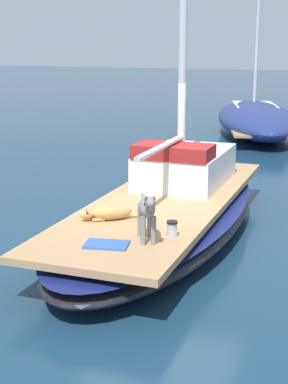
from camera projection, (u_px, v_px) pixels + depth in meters
ground_plane at (164, 236)px, 9.96m from camera, size 120.00×120.00×0.00m
sailboat_main at (165, 217)px, 9.88m from camera, size 2.54×7.25×0.66m
cabin_house at (185, 165)px, 10.72m from camera, size 1.41×2.23×0.84m
dog_tan at (109, 213)px, 8.60m from camera, size 0.82×0.62×0.22m
dog_grey at (147, 210)px, 7.59m from camera, size 0.51×0.87×0.70m
deck_winch at (172, 229)px, 7.88m from camera, size 0.16×0.16×0.21m
coiled_rope at (110, 209)px, 9.08m from camera, size 0.32×0.32×0.04m
deck_towel at (107, 245)px, 7.53m from camera, size 0.62×0.46×0.03m
moored_boat_far_astern at (256, 118)px, 20.62m from camera, size 4.67×8.08×6.94m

